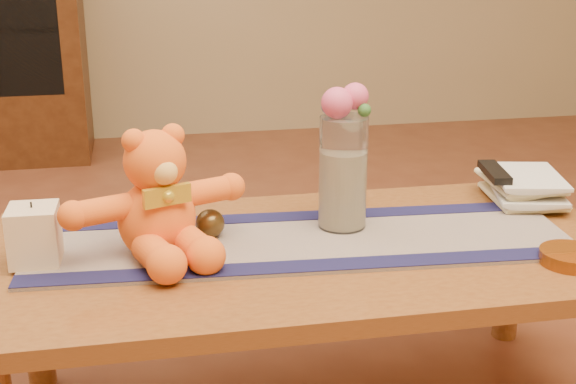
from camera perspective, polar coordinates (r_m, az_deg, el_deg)
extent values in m
cube|color=brown|center=(1.75, 1.61, -4.54)|extent=(1.40, 0.70, 0.04)
cylinder|color=brown|center=(2.10, -17.81, -8.20)|extent=(0.07, 0.07, 0.41)
cylinder|color=brown|center=(2.30, 15.75, -5.47)|extent=(0.07, 0.07, 0.41)
cube|color=#1E1B4E|center=(1.76, 1.03, -3.56)|extent=(1.22, 0.42, 0.01)
cube|color=#151540|center=(1.63, 1.78, -5.33)|extent=(1.20, 0.13, 0.00)
cube|color=#151540|center=(1.89, 0.38, -1.76)|extent=(1.20, 0.13, 0.00)
cube|color=beige|center=(1.71, -17.85, -2.96)|extent=(0.10, 0.10, 0.12)
cylinder|color=black|center=(1.69, -18.07, -0.88)|extent=(0.00, 0.00, 0.01)
cylinder|color=silver|center=(1.80, 4.00, 1.40)|extent=(0.11, 0.11, 0.26)
cylinder|color=beige|center=(1.81, 3.97, 0.22)|extent=(0.09, 0.09, 0.18)
sphere|color=#DB4D7D|center=(1.74, 3.56, 6.45)|extent=(0.07, 0.07, 0.07)
sphere|color=#DB4D7D|center=(1.77, 4.87, 6.92)|extent=(0.06, 0.06, 0.06)
sphere|color=#445493|center=(1.79, 4.13, 6.57)|extent=(0.04, 0.04, 0.04)
sphere|color=#445493|center=(1.77, 3.00, 6.17)|extent=(0.04, 0.04, 0.04)
sphere|color=#33662D|center=(1.75, 5.55, 5.90)|extent=(0.03, 0.03, 0.03)
sphere|color=#433116|center=(1.77, -5.65, -2.28)|extent=(0.08, 0.08, 0.06)
imported|color=beige|center=(2.07, 14.45, -0.47)|extent=(0.19, 0.24, 0.02)
imported|color=beige|center=(2.07, 14.66, -0.01)|extent=(0.21, 0.26, 0.02)
imported|color=beige|center=(2.06, 14.35, 0.55)|extent=(0.18, 0.23, 0.02)
imported|color=beige|center=(2.06, 14.70, 1.01)|extent=(0.21, 0.25, 0.02)
cube|color=black|center=(2.04, 14.69, 1.40)|extent=(0.07, 0.17, 0.02)
cylinder|color=#BF5914|center=(1.76, 19.77, -4.45)|extent=(0.17, 0.17, 0.03)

